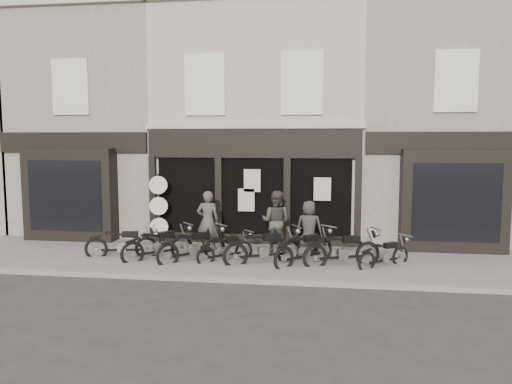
# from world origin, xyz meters

# --- Properties ---
(ground_plane) EXTENTS (90.00, 90.00, 0.00)m
(ground_plane) POSITION_xyz_m (0.00, 0.00, 0.00)
(ground_plane) COLOR #2D2B28
(ground_plane) RESTS_ON ground
(pavement) EXTENTS (30.00, 4.20, 0.12)m
(pavement) POSITION_xyz_m (0.00, 0.90, 0.06)
(pavement) COLOR #635E57
(pavement) RESTS_ON ground_plane
(kerb) EXTENTS (30.00, 0.25, 0.13)m
(kerb) POSITION_xyz_m (0.00, -1.25, 0.07)
(kerb) COLOR gray
(kerb) RESTS_ON ground_plane
(central_building) EXTENTS (7.30, 6.22, 8.34)m
(central_building) POSITION_xyz_m (0.00, 5.95, 4.08)
(central_building) COLOR #BFB6A3
(central_building) RESTS_ON ground
(neighbour_left) EXTENTS (5.60, 6.73, 8.34)m
(neighbour_left) POSITION_xyz_m (-6.35, 5.90, 4.04)
(neighbour_left) COLOR gray
(neighbour_left) RESTS_ON ground
(neighbour_right) EXTENTS (5.60, 6.73, 8.34)m
(neighbour_right) POSITION_xyz_m (6.35, 5.90, 4.04)
(neighbour_right) COLOR gray
(neighbour_right) RESTS_ON ground
(motorcycle_0) EXTENTS (2.15, 0.78, 1.04)m
(motorcycle_0) POSITION_xyz_m (-3.62, 0.58, 0.41)
(motorcycle_0) COLOR black
(motorcycle_0) RESTS_ON ground
(motorcycle_1) EXTENTS (1.84, 1.70, 1.08)m
(motorcycle_1) POSITION_xyz_m (-2.45, 0.47, 0.43)
(motorcycle_1) COLOR black
(motorcycle_1) RESTS_ON ground
(motorcycle_2) EXTENTS (1.80, 1.74, 1.08)m
(motorcycle_2) POSITION_xyz_m (-1.40, 0.42, 0.43)
(motorcycle_2) COLOR black
(motorcycle_2) RESTS_ON ground
(motorcycle_3) EXTENTS (1.54, 1.40, 0.90)m
(motorcycle_3) POSITION_xyz_m (-0.45, 0.58, 0.36)
(motorcycle_3) COLOR black
(motorcycle_3) RESTS_ON ground
(motorcycle_4) EXTENTS (2.17, 1.34, 1.13)m
(motorcycle_4) POSITION_xyz_m (0.68, 0.41, 0.45)
(motorcycle_4) COLOR black
(motorcycle_4) RESTS_ON ground
(motorcycle_5) EXTENTS (1.74, 1.82, 1.09)m
(motorcycle_5) POSITION_xyz_m (1.85, 0.51, 0.43)
(motorcycle_5) COLOR black
(motorcycle_5) RESTS_ON ground
(motorcycle_6) EXTENTS (2.19, 1.17, 1.11)m
(motorcycle_6) POSITION_xyz_m (2.91, 0.49, 0.44)
(motorcycle_6) COLOR black
(motorcycle_6) RESTS_ON ground
(motorcycle_7) EXTENTS (1.59, 1.38, 0.91)m
(motorcycle_7) POSITION_xyz_m (4.06, 0.52, 0.36)
(motorcycle_7) COLOR black
(motorcycle_7) RESTS_ON ground
(man_left) EXTENTS (0.77, 0.58, 1.89)m
(man_left) POSITION_xyz_m (-1.25, 1.69, 1.06)
(man_left) COLOR #49433C
(man_left) RESTS_ON pavement
(man_centre) EXTENTS (1.06, 0.90, 1.92)m
(man_centre) POSITION_xyz_m (0.89, 1.82, 1.08)
(man_centre) COLOR #413D35
(man_centre) RESTS_ON pavement
(man_right) EXTENTS (0.82, 0.55, 1.65)m
(man_right) POSITION_xyz_m (1.92, 1.62, 0.94)
(man_right) COLOR #37322E
(man_right) RESTS_ON pavement
(advert_sign_post) EXTENTS (0.59, 0.39, 2.48)m
(advert_sign_post) POSITION_xyz_m (-3.09, 2.41, 1.21)
(advert_sign_post) COLOR black
(advert_sign_post) RESTS_ON ground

